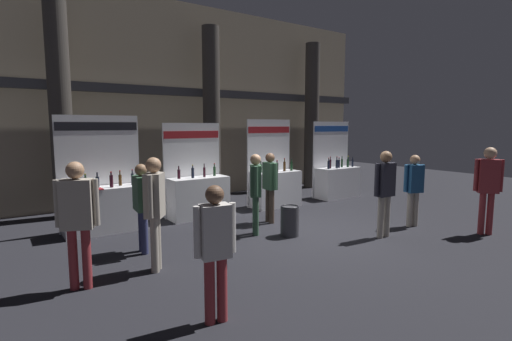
# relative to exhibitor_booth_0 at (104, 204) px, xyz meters

# --- Properties ---
(ground_plane) EXTENTS (26.32, 26.32, 0.00)m
(ground_plane) POSITION_rel_exhibitor_booth_0_xyz_m (3.66, -2.51, -0.61)
(ground_plane) COLOR black
(hall_colonnade) EXTENTS (13.16, 1.20, 6.01)m
(hall_colonnade) POSITION_rel_exhibitor_booth_0_xyz_m (3.66, 2.59, 2.33)
(hall_colonnade) COLOR gray
(hall_colonnade) RESTS_ON ground_plane
(exhibitor_booth_0) EXTENTS (1.73, 0.69, 2.51)m
(exhibitor_booth_0) POSITION_rel_exhibitor_booth_0_xyz_m (0.00, 0.00, 0.00)
(exhibitor_booth_0) COLOR white
(exhibitor_booth_0) RESTS_ON ground_plane
(exhibitor_booth_1) EXTENTS (1.53, 0.66, 2.35)m
(exhibitor_booth_1) POSITION_rel_exhibitor_booth_0_xyz_m (2.23, 0.01, -0.01)
(exhibitor_booth_1) COLOR white
(exhibitor_booth_1) RESTS_ON ground_plane
(exhibitor_booth_2) EXTENTS (1.49, 0.66, 2.46)m
(exhibitor_booth_2) POSITION_rel_exhibitor_booth_0_xyz_m (4.60, -0.04, 0.00)
(exhibitor_booth_2) COLOR white
(exhibitor_booth_2) RESTS_ON ground_plane
(exhibitor_booth_3) EXTENTS (1.54, 0.66, 2.41)m
(exhibitor_booth_3) POSITION_rel_exhibitor_booth_0_xyz_m (7.06, -0.09, -0.02)
(exhibitor_booth_3) COLOR white
(exhibitor_booth_3) RESTS_ON ground_plane
(trash_bin) EXTENTS (0.39, 0.39, 0.63)m
(trash_bin) POSITION_rel_exhibitor_booth_0_xyz_m (3.10, -2.52, -0.30)
(trash_bin) COLOR #38383D
(trash_bin) RESTS_ON ground_plane
(visitor_0) EXTENTS (0.28, 0.62, 1.62)m
(visitor_0) POSITION_rel_exhibitor_booth_0_xyz_m (0.24, -1.83, 0.36)
(visitor_0) COLOR navy
(visitor_0) RESTS_ON ground_plane
(visitor_1) EXTENTS (0.41, 0.43, 1.81)m
(visitor_1) POSITION_rel_exhibitor_booth_0_xyz_m (0.13, -2.79, 0.47)
(visitor_1) COLOR #ADA393
(visitor_1) RESTS_ON ground_plane
(visitor_2) EXTENTS (0.57, 0.24, 1.78)m
(visitor_2) POSITION_rel_exhibitor_booth_0_xyz_m (4.62, -3.70, 0.45)
(visitor_2) COLOR #ADA393
(visitor_2) RESTS_ON ground_plane
(visitor_3) EXTENTS (0.49, 0.35, 1.64)m
(visitor_3) POSITION_rel_exhibitor_booth_0_xyz_m (5.88, -3.53, 0.36)
(visitor_3) COLOR #ADA393
(visitor_3) RESTS_ON ground_plane
(visitor_4) EXTENTS (0.54, 0.39, 1.81)m
(visitor_4) POSITION_rel_exhibitor_booth_0_xyz_m (-0.98, -2.84, 0.48)
(visitor_4) COLOR maroon
(visitor_4) RESTS_ON ground_plane
(visitor_5) EXTENTS (0.25, 0.51, 1.65)m
(visitor_5) POSITION_rel_exhibitor_booth_0_xyz_m (3.41, -1.41, 0.36)
(visitor_5) COLOR #47382D
(visitor_5) RESTS_ON ground_plane
(visitor_6) EXTENTS (0.51, 0.27, 1.63)m
(visitor_6) POSITION_rel_exhibitor_booth_0_xyz_m (0.15, -4.73, 0.34)
(visitor_6) COLOR maroon
(visitor_6) RESTS_ON ground_plane
(visitor_7) EXTENTS (0.38, 0.46, 1.70)m
(visitor_7) POSITION_rel_exhibitor_booth_0_xyz_m (2.57, -2.03, 0.39)
(visitor_7) COLOR #33563D
(visitor_7) RESTS_ON ground_plane
(visitor_8) EXTENTS (0.41, 0.44, 1.85)m
(visitor_8) POSITION_rel_exhibitor_booth_0_xyz_m (6.56, -4.79, 0.49)
(visitor_8) COLOR maroon
(visitor_8) RESTS_ON ground_plane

